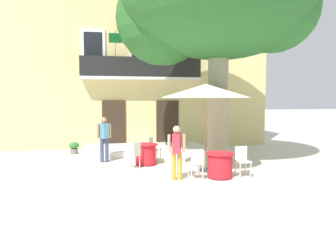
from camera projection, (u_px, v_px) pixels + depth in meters
name	position (u px, v px, depth m)	size (l,w,h in m)	color
ground_plane	(137.00, 170.00, 10.69)	(120.00, 120.00, 0.00)	beige
building_facade	(137.00, 74.00, 17.35)	(13.00, 5.09, 7.50)	#DBC67F
entrance_step_platform	(144.00, 149.00, 14.35)	(5.39, 2.75, 0.25)	silver
plane_tree	(216.00, 5.00, 11.21)	(6.93, 6.08, 7.81)	gray
cafe_table_near_tree	(220.00, 165.00, 9.61)	(0.86, 0.86, 0.76)	red
cafe_chair_near_tree_0	(196.00, 162.00, 9.38)	(0.40, 0.40, 0.91)	silver
cafe_chair_near_tree_1	(242.00, 159.00, 9.81)	(0.40, 0.40, 0.91)	silver
cafe_table_middle	(146.00, 154.00, 11.54)	(0.86, 0.86, 0.76)	red
cafe_chair_middle_0	(134.00, 153.00, 10.86)	(0.57, 0.57, 0.91)	silver
cafe_chair_middle_1	(153.00, 147.00, 12.25)	(0.56, 0.56, 0.91)	silver
cafe_umbrella	(206.00, 91.00, 10.34)	(2.90, 2.90, 2.85)	#997A56
ground_planter_left	(74.00, 147.00, 13.89)	(0.42, 0.42, 0.52)	slate
pedestrian_near_entrance	(104.00, 137.00, 12.00)	(0.53, 0.40, 1.69)	#384260
pedestrian_mid_plaza	(177.00, 150.00, 9.31)	(0.53, 0.39, 1.59)	gold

